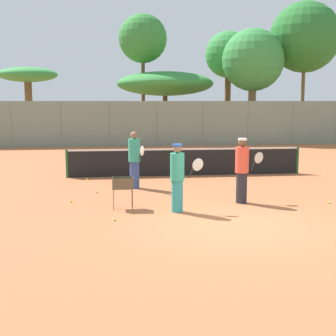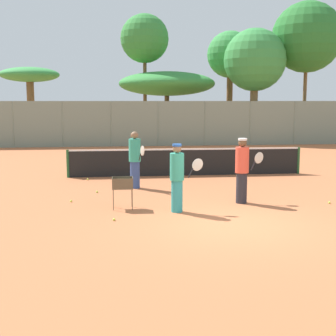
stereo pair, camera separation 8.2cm
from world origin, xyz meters
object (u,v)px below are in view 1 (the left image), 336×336
player_white_outfit (178,177)px  player_yellow_shirt (242,170)px  parked_car (264,132)px  ball_cart (122,186)px  tennis_net (186,161)px  player_red_cap (134,159)px

player_white_outfit → player_yellow_shirt: bearing=21.6°
player_white_outfit → parked_car: (9.23, 20.86, -0.28)m
ball_cart → parked_car: size_ratio=0.21×
tennis_net → ball_cart: tennis_net is taller
tennis_net → player_red_cap: size_ratio=4.85×
player_red_cap → tennis_net: bearing=115.4°
player_yellow_shirt → ball_cart: 3.47m
player_red_cap → player_yellow_shirt: bearing=24.4°
tennis_net → player_yellow_shirt: (0.84, -5.10, 0.41)m
tennis_net → player_yellow_shirt: 5.18m
player_white_outfit → ball_cart: 1.58m
tennis_net → player_red_cap: bearing=-130.9°
player_yellow_shirt → tennis_net: bearing=83.8°
ball_cart → player_yellow_shirt: bearing=5.6°
player_white_outfit → player_red_cap: (-0.97, 3.53, 0.04)m
player_yellow_shirt → parked_car: player_yellow_shirt is taller
ball_cart → player_red_cap: bearing=80.9°
tennis_net → player_red_cap: (-2.11, -2.44, 0.42)m
player_yellow_shirt → ball_cart: player_yellow_shirt is taller
player_white_outfit → tennis_net: bearing=77.0°
tennis_net → player_white_outfit: (-1.15, -5.97, 0.38)m
player_white_outfit → parked_car: size_ratio=0.43×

